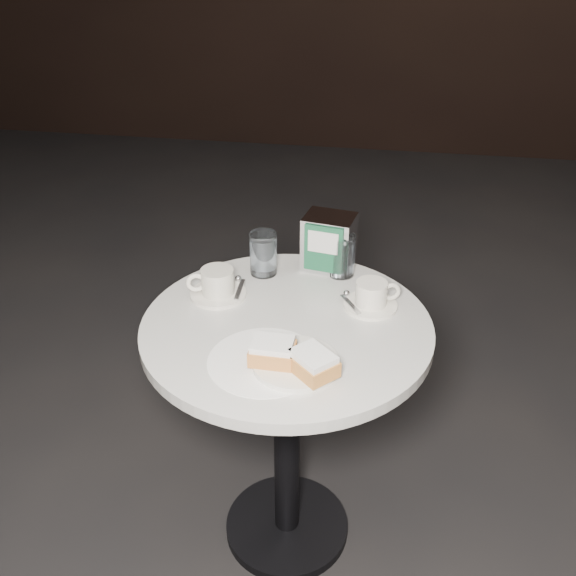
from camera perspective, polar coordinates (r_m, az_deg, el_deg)
The scene contains 9 objects.
ground at distance 2.05m, azimuth -0.10°, elevation -20.60°, with size 7.00×7.00×0.00m, color black.
cafe_table at distance 1.66m, azimuth -0.11°, elevation -8.78°, with size 0.70×0.70×0.74m.
sugar_spill at distance 1.42m, azimuth -2.09°, elevation -6.49°, with size 0.25×0.25×0.00m, color white.
beignet_plate at distance 1.38m, azimuth 0.53°, elevation -6.39°, with size 0.24×0.24×0.06m.
coffee_cup_left at distance 1.63m, azimuth -6.31°, elevation 0.31°, with size 0.18×0.18×0.07m.
coffee_cup_right at distance 1.59m, azimuth 7.44°, elevation -0.73°, with size 0.17×0.17×0.07m.
water_glass_left at distance 1.72m, azimuth -2.21°, elevation 3.04°, with size 0.09×0.09×0.12m.
water_glass_right at distance 1.72m, azimuth 4.79°, elevation 2.87°, with size 0.09×0.09×0.11m.
napkin_dispenser at distance 1.74m, azimuth 3.65°, elevation 4.07°, with size 0.15×0.13×0.15m.
Camera 1 is at (0.21, -1.25, 1.61)m, focal length 40.00 mm.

